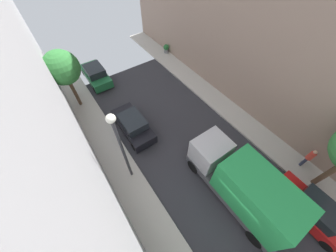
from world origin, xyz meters
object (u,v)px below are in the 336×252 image
object	(u,v)px
parked_car_right_2	(312,209)
potted_plant_2	(166,48)
delivery_truck	(243,185)
lamp_post	(120,143)
pedestrian	(309,157)
street_tree_0	(62,68)
parked_car_left_3	(96,74)
parked_car_left_2	(133,125)

from	to	relation	value
parked_car_right_2	potted_plant_2	xyz separation A→B (m)	(2.96, 18.80, -0.04)
parked_car_right_2	delivery_truck	world-z (taller)	delivery_truck
delivery_truck	lamp_post	size ratio (longest dim) A/B	1.11
potted_plant_2	lamp_post	size ratio (longest dim) A/B	0.16
delivery_truck	pedestrian	world-z (taller)	delivery_truck
parked_car_right_2	street_tree_0	xyz separation A→B (m)	(-7.90, 16.28, 3.09)
lamp_post	pedestrian	bearing A→B (deg)	-31.19
street_tree_0	pedestrian	bearing A→B (deg)	-53.79
parked_car_right_2	parked_car_left_3	bearing A→B (deg)	106.09
parked_car_left_3	delivery_truck	distance (m)	15.88
delivery_truck	potted_plant_2	distance (m)	16.73
delivery_truck	pedestrian	bearing A→B (deg)	-12.62
parked_car_right_2	pedestrian	size ratio (longest dim) A/B	2.44
parked_car_left_3	potted_plant_2	xyz separation A→B (m)	(8.36, 0.09, -0.04)
potted_plant_2	lamp_post	xyz separation A→B (m)	(-10.26, -10.89, 3.33)
parked_car_left_2	pedestrian	distance (m)	12.20
delivery_truck	street_tree_0	size ratio (longest dim) A/B	1.33
street_tree_0	parked_car_left_2	bearing A→B (deg)	-64.17
parked_car_left_3	pedestrian	bearing A→B (deg)	-64.50
parked_car_left_2	pedestrian	bearing A→B (deg)	-48.92
pedestrian	parked_car_left_3	bearing A→B (deg)	115.50
delivery_truck	pedestrian	size ratio (longest dim) A/B	3.84
street_tree_0	lamp_post	size ratio (longest dim) A/B	0.84
lamp_post	parked_car_left_3	bearing A→B (deg)	80.02
parked_car_left_2	parked_car_left_3	distance (m)	7.61
delivery_truck	lamp_post	bearing A→B (deg)	133.70
street_tree_0	lamp_post	distance (m)	8.39
parked_car_right_2	pedestrian	bearing A→B (deg)	36.18
street_tree_0	parked_car_right_2	bearing A→B (deg)	-64.11
street_tree_0	delivery_truck	bearing A→B (deg)	-68.45
parked_car_left_2	parked_car_left_3	size ratio (longest dim) A/B	1.00
parked_car_right_2	lamp_post	size ratio (longest dim) A/B	0.71
parked_car_left_3	pedestrian	distance (m)	18.62
parked_car_left_2	street_tree_0	size ratio (longest dim) A/B	0.85
parked_car_right_2	potted_plant_2	world-z (taller)	parked_car_right_2
delivery_truck	pedestrian	distance (m)	5.49
street_tree_0	potted_plant_2	size ratio (longest dim) A/B	5.12
parked_car_left_2	lamp_post	distance (m)	4.96
parked_car_right_2	street_tree_0	distance (m)	18.36
parked_car_left_3	potted_plant_2	distance (m)	8.37
parked_car_right_2	pedestrian	xyz separation A→B (m)	(2.62, 1.91, 0.35)
delivery_truck	pedestrian	xyz separation A→B (m)	(5.32, -1.19, -0.71)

